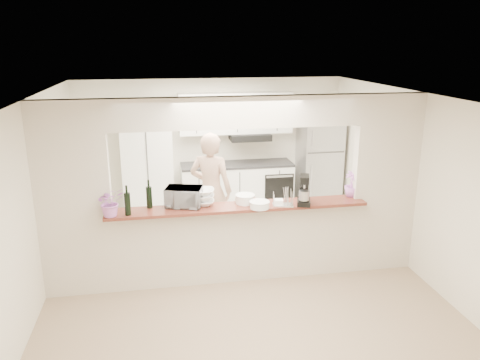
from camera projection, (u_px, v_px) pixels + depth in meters
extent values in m
plane|color=tan|center=(238.00, 279.00, 6.45)|extent=(6.00, 6.00, 0.00)
cube|color=beige|center=(222.00, 235.00, 7.91)|extent=(5.00, 2.90, 0.01)
cube|color=beige|center=(74.00, 202.00, 5.75)|extent=(0.90, 0.15, 2.50)
cube|color=beige|center=(384.00, 185.00, 6.44)|extent=(0.90, 0.15, 2.50)
cube|color=beige|center=(238.00, 112.00, 5.79)|extent=(3.20, 0.15, 0.40)
cube|color=beige|center=(238.00, 244.00, 6.30)|extent=(3.20, 0.15, 1.05)
cube|color=brown|center=(239.00, 207.00, 6.10)|extent=(3.40, 0.38, 0.04)
cube|color=white|center=(148.00, 162.00, 8.50)|extent=(0.90, 0.60, 2.10)
cube|color=white|center=(237.00, 188.00, 8.94)|extent=(2.10, 0.60, 0.90)
cube|color=#2D2D30|center=(237.00, 164.00, 8.81)|extent=(2.10, 0.62, 0.04)
cube|color=white|center=(236.00, 113.00, 8.66)|extent=(2.10, 0.35, 0.75)
cube|color=black|center=(250.00, 137.00, 8.72)|extent=(0.75, 0.45, 0.12)
cube|color=black|center=(279.00, 188.00, 8.77)|extent=(0.55, 0.02, 0.55)
cube|color=#A4A4A8|center=(319.00, 165.00, 9.05)|extent=(0.75, 0.70, 1.70)
imported|color=#DA73BF|center=(110.00, 202.00, 5.68)|extent=(0.41, 0.39, 0.36)
cylinder|color=black|center=(127.00, 204.00, 5.72)|extent=(0.08, 0.08, 0.28)
cylinder|color=black|center=(126.00, 189.00, 5.67)|extent=(0.03, 0.03, 0.10)
cylinder|color=black|center=(149.00, 197.00, 5.97)|extent=(0.07, 0.07, 0.28)
cylinder|color=black|center=(148.00, 183.00, 5.92)|extent=(0.03, 0.03, 0.10)
imported|color=#A0A1A5|center=(184.00, 197.00, 6.03)|extent=(0.52, 0.42, 0.25)
imported|color=white|center=(203.00, 197.00, 6.08)|extent=(0.32, 0.32, 0.21)
cylinder|color=white|center=(245.00, 199.00, 6.17)|extent=(0.25, 0.25, 0.11)
cylinder|color=white|center=(245.00, 195.00, 6.15)|extent=(0.26, 0.26, 0.01)
cylinder|color=white|center=(259.00, 205.00, 5.99)|extent=(0.25, 0.25, 0.08)
cylinder|color=white|center=(260.00, 202.00, 5.97)|extent=(0.26, 0.26, 0.01)
cylinder|color=maroon|center=(253.00, 202.00, 6.13)|extent=(0.14, 0.14, 0.07)
cylinder|color=tan|center=(241.00, 200.00, 6.21)|extent=(0.14, 0.14, 0.07)
cube|color=silver|center=(283.00, 205.00, 6.09)|extent=(0.29, 0.20, 0.02)
cube|color=white|center=(283.00, 202.00, 6.08)|extent=(0.13, 0.13, 0.07)
cube|color=black|center=(304.00, 202.00, 6.13)|extent=(0.24, 0.30, 0.07)
cube|color=black|center=(304.00, 187.00, 6.17)|extent=(0.14, 0.12, 0.28)
cube|color=black|center=(305.00, 179.00, 6.03)|extent=(0.17, 0.25, 0.09)
cylinder|color=#B7B7BC|center=(304.00, 195.00, 6.04)|extent=(0.13, 0.13, 0.12)
imported|color=#B561AE|center=(352.00, 184.00, 6.40)|extent=(0.26, 0.26, 0.36)
imported|color=tan|center=(211.00, 191.00, 7.25)|extent=(0.79, 0.67, 1.83)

